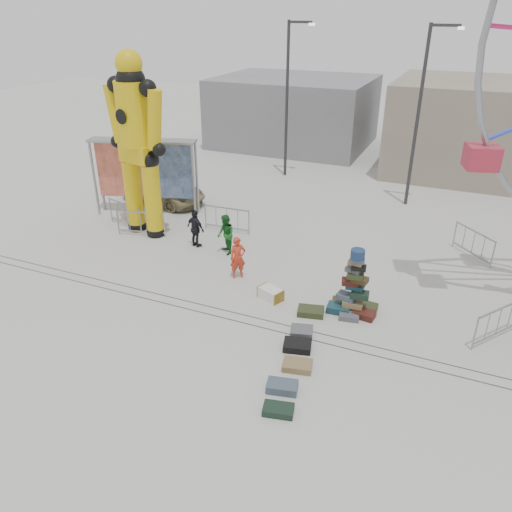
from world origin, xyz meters
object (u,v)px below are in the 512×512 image
at_px(pedestrian_red, 238,258).
at_px(barricade_dummy_c, 227,219).
at_px(crash_test_dummy, 137,140).
at_px(pedestrian_green, 226,235).
at_px(banner_scaffold, 144,159).
at_px(suitcase_tower, 354,295).
at_px(lamp_post_left, 289,93).
at_px(barricade_wheel_front, 498,323).
at_px(barricade_wheel_back, 473,244).
at_px(lamp_post_right, 421,109).
at_px(barricade_dummy_a, 125,215).
at_px(pedestrian_black, 196,229).
at_px(parked_suv, 164,190).
at_px(steamer_trunk, 271,294).
at_px(barricade_dummy_b, 141,223).

bearing_deg(pedestrian_red, barricade_dummy_c, 81.80).
bearing_deg(crash_test_dummy, pedestrian_green, 4.08).
bearing_deg(banner_scaffold, suitcase_tower, -40.65).
relative_size(barricade_dummy_c, pedestrian_green, 1.27).
bearing_deg(lamp_post_left, barricade_wheel_front, -48.23).
distance_m(lamp_post_left, barricade_wheel_front, 16.89).
bearing_deg(barricade_wheel_back, barricade_wheel_front, -35.01).
relative_size(crash_test_dummy, pedestrian_green, 4.75).
bearing_deg(lamp_post_right, suitcase_tower, -91.03).
distance_m(barricade_dummy_a, pedestrian_black, 3.85).
xyz_separation_m(lamp_post_right, pedestrian_black, (-7.04, -8.24, -3.71)).
xyz_separation_m(lamp_post_right, parked_suv, (-10.97, -4.46, -3.89)).
relative_size(suitcase_tower, barricade_wheel_front, 1.09).
relative_size(lamp_post_right, barricade_dummy_c, 4.00).
height_order(lamp_post_left, steamer_trunk, lamp_post_left).
bearing_deg(barricade_dummy_b, pedestrian_red, -32.16).
height_order(pedestrian_green, parked_suv, pedestrian_green).
distance_m(suitcase_tower, banner_scaffold, 11.69).
xyz_separation_m(banner_scaffold, pedestrian_green, (5.15, -2.33, -1.79)).
distance_m(lamp_post_left, barricade_dummy_c, 9.29).
height_order(crash_test_dummy, pedestrian_black, crash_test_dummy).
distance_m(lamp_post_left, crash_test_dummy, 10.23).
xyz_separation_m(suitcase_tower, pedestrian_black, (-6.85, 2.22, 0.16)).
bearing_deg(pedestrian_black, banner_scaffold, -12.39).
xyz_separation_m(suitcase_tower, crash_test_dummy, (-9.49, 2.60, 3.33)).
height_order(suitcase_tower, barricade_wheel_back, suitcase_tower).
bearing_deg(steamer_trunk, barricade_dummy_b, -178.23).
height_order(banner_scaffold, pedestrian_black, banner_scaffold).
bearing_deg(crash_test_dummy, barricade_dummy_c, 35.91).
xyz_separation_m(barricade_dummy_b, pedestrian_black, (2.63, -0.02, 0.22)).
distance_m(suitcase_tower, barricade_dummy_c, 7.57).
relative_size(lamp_post_right, pedestrian_black, 5.20).
relative_size(lamp_post_left, pedestrian_black, 5.20).
bearing_deg(lamp_post_left, suitcase_tower, -61.34).
relative_size(barricade_dummy_b, barricade_dummy_c, 1.00).
relative_size(lamp_post_right, suitcase_tower, 3.67).
xyz_separation_m(barricade_dummy_b, pedestrian_red, (5.23, -1.64, 0.21)).
bearing_deg(suitcase_tower, barricade_wheel_front, 2.09).
bearing_deg(barricade_wheel_front, barricade_dummy_b, 117.44).
xyz_separation_m(banner_scaffold, parked_suv, (-0.15, 1.54, -1.98)).
xyz_separation_m(pedestrian_green, pedestrian_black, (-1.37, 0.10, -0.02)).
relative_size(crash_test_dummy, banner_scaffold, 1.57).
xyz_separation_m(lamp_post_right, pedestrian_green, (-5.67, -8.33, -3.69)).
relative_size(barricade_dummy_b, pedestrian_green, 1.27).
bearing_deg(pedestrian_red, banner_scaffold, 108.76).
relative_size(barricade_dummy_b, barricade_wheel_front, 1.00).
bearing_deg(barricade_dummy_a, pedestrian_green, 8.56).
bearing_deg(parked_suv, barricade_dummy_a, -168.01).
distance_m(suitcase_tower, pedestrian_black, 7.20).
height_order(barricade_dummy_a, parked_suv, parked_suv).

